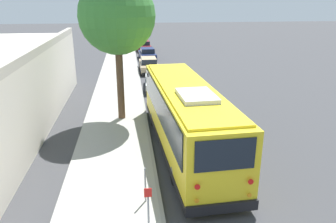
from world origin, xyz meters
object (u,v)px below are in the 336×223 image
Objects in this scene: parked_sedan_white at (156,81)px; parked_sedan_navy at (147,54)px; parked_sedan_maroon at (144,46)px; sign_post_far at (145,185)px; street_tree at (117,10)px; shuttle_bus at (185,114)px; sign_post_near at (148,211)px; parked_sedan_tan at (149,65)px.

parked_sedan_white is 12.68m from parked_sedan_navy.
sign_post_far is at bearing 174.65° from parked_sedan_maroon.
street_tree is at bearing 171.76° from parked_sedan_maroon.
parked_sedan_maroon is at bearing -5.72° from street_tree.
parked_sedan_white is at bearing -0.89° from shuttle_bus.
parked_sedan_navy is 29.46m from sign_post_near.
street_tree is at bearing 32.08° from shuttle_bus.
parked_sedan_white is at bearing -21.59° from street_tree.
parked_sedan_navy is (6.39, -0.27, -0.02)m from parked_sedan_tan.
shuttle_bus is 2.52× the size of parked_sedan_maroon.
street_tree reaches higher than shuttle_bus.
sign_post_near reaches higher than parked_sedan_tan.
parked_sedan_maroon is (13.04, -0.18, -0.02)m from parked_sedan_tan.
parked_sedan_maroon is at bearing -2.69° from sign_post_near.
shuttle_bus is at bearing -26.27° from sign_post_far.
parked_sedan_navy is 3.30× the size of sign_post_far.
parked_sedan_navy is 27.80m from sign_post_far.
shuttle_bus is 6.80m from street_tree.
parked_sedan_white is at bearing 177.49° from parked_sedan_maroon.
sign_post_near is (-23.02, 1.52, 0.33)m from parked_sedan_tan.
sign_post_near is (-10.17, -0.89, -5.15)m from street_tree.
shuttle_bus is at bearing 177.41° from parked_sedan_navy.
parked_sedan_maroon is 0.52× the size of street_tree.
sign_post_far is at bearing 150.77° from shuttle_bus.
parked_sedan_maroon is at bearing -2.83° from sign_post_far.
sign_post_far is (-8.50, -0.89, -5.31)m from street_tree.
parked_sedan_tan is 1.07× the size of parked_sedan_maroon.
parked_sedan_white is at bearing 176.27° from parked_sedan_navy.
shuttle_bus is 1.32× the size of street_tree.
parked_sedan_navy is 2.71× the size of sign_post_near.
sign_post_near is at bearing 173.18° from parked_sedan_navy.
street_tree is (-6.56, 2.59, 5.52)m from parked_sedan_white.
shuttle_bus is 23.53m from parked_sedan_navy.
shuttle_bus is 10.88m from parked_sedan_white.
parked_sedan_navy is at bearing -2.22° from shuttle_bus.
sign_post_far is at bearing 172.98° from parked_sedan_navy.
parked_sedan_navy is (23.50, 0.30, -1.13)m from shuttle_bus.
parked_sedan_white is 0.97× the size of parked_sedan_maroon.
shuttle_bus reaches higher than parked_sedan_tan.
sign_post_near is (-29.40, 1.79, 0.36)m from parked_sedan_navy.
parked_sedan_navy is at bearing -3.69° from sign_post_far.
parked_sedan_navy is 6.65m from parked_sedan_maroon.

